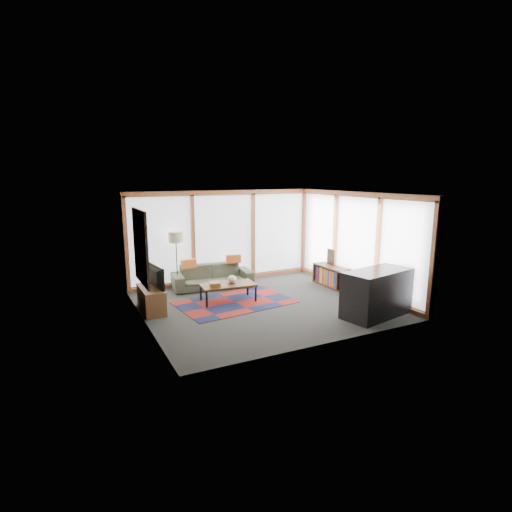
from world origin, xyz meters
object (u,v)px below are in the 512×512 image
bar_counter (377,293)px  television (153,277)px  sofa (212,276)px  coffee_table (228,293)px  bookshelf (343,280)px  tv_console (151,299)px  floor_lamp (177,261)px

bar_counter → television: bearing=138.6°
sofa → television: (-1.85, -1.21, 0.48)m
coffee_table → bookshelf: bookshelf is taller
bookshelf → tv_console: bookshelf is taller
sofa → floor_lamp: floor_lamp is taller
floor_lamp → bar_counter: floor_lamp is taller
sofa → bookshelf: (3.00, -1.80, -0.04)m
bookshelf → television: television is taller
floor_lamp → bar_counter: size_ratio=0.98×
bookshelf → bar_counter: bar_counter is taller
coffee_table → tv_console: 1.82m
coffee_table → television: television is taller
television → bar_counter: (4.26, -2.46, -0.28)m
floor_lamp → tv_console: floor_lamp is taller
floor_lamp → bar_counter: (3.33, -3.87, -0.28)m
coffee_table → bookshelf: size_ratio=0.59×
tv_console → coffee_table: bearing=-3.9°
bookshelf → bar_counter: (-0.59, -1.88, 0.23)m
bookshelf → bar_counter: 1.98m
tv_console → bar_counter: (4.31, -2.49, 0.24)m
television → sofa: bearing=-64.0°
bookshelf → tv_console: size_ratio=2.06×
floor_lamp → television: size_ratio=1.79×
coffee_table → tv_console: size_ratio=1.20×
floor_lamp → sofa: bearing=-11.8°
sofa → television: bearing=-140.5°
sofa → floor_lamp: bearing=174.5°
bookshelf → tv_console: bearing=172.9°
coffee_table → bar_counter: 3.45m
bookshelf → television: bearing=173.1°
coffee_table → sofa: bearing=86.2°
floor_lamp → bookshelf: size_ratio=0.71×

